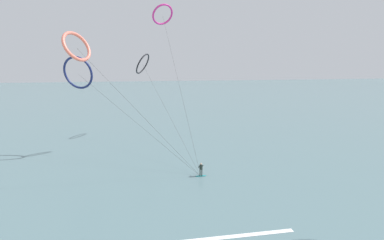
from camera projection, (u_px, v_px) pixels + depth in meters
name	position (u px, v px, depth m)	size (l,w,h in m)	color
sea_water	(154.00, 98.00, 116.45)	(400.00, 200.00, 0.08)	slate
surfer_teal	(201.00, 170.00, 37.90)	(1.40, 0.73, 1.70)	teal
kite_coral	(77.00, 47.00, 33.38)	(15.71, 4.08, 17.46)	#EA7260
kite_magenta	(163.00, 15.00, 46.88)	(5.33, 15.62, 22.70)	#CC288E
kite_navy	(78.00, 73.00, 45.22)	(18.66, 14.42, 14.94)	navy
kite_charcoal	(143.00, 64.00, 58.08)	(8.30, 26.98, 15.57)	black
wave_crest_far	(228.00, 238.00, 24.86)	(11.37, 0.50, 0.12)	white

